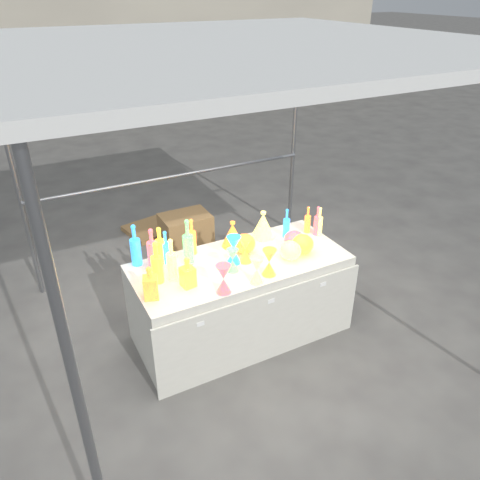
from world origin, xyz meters
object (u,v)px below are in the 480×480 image
bottle_0 (160,245)px  hourglass_0 (269,262)px  display_table (241,298)px  cardboard_box_closed (186,231)px  decanter_0 (188,272)px  globe_0 (302,245)px

bottle_0 → hourglass_0: bottle_0 is taller
display_table → bottle_0: size_ratio=5.67×
cardboard_box_closed → hourglass_0: 2.09m
decanter_0 → hourglass_0: 0.64m
decanter_0 → hourglass_0: size_ratio=1.11×
cardboard_box_closed → bottle_0: bottle_0 is taller
hourglass_0 → globe_0: bearing=20.4°
decanter_0 → hourglass_0: (0.63, -0.15, -0.01)m
bottle_0 → decanter_0: bearing=-81.2°
hourglass_0 → globe_0: size_ratio=1.20×
display_table → decanter_0: bearing=-166.1°
globe_0 → display_table: bearing=167.5°
display_table → cardboard_box_closed: 1.72m
hourglass_0 → cardboard_box_closed: bearing=88.2°
bottle_0 → hourglass_0: (0.69, -0.57, -0.05)m
decanter_0 → globe_0: bearing=-7.0°
cardboard_box_closed → bottle_0: (-0.75, -1.41, 0.71)m
decanter_0 → hourglass_0: bearing=-20.9°
hourglass_0 → globe_0: (0.43, 0.16, -0.04)m
cardboard_box_closed → globe_0: globe_0 is taller
bottle_0 → hourglass_0: size_ratio=1.44×
bottle_0 → globe_0: bearing=-20.4°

